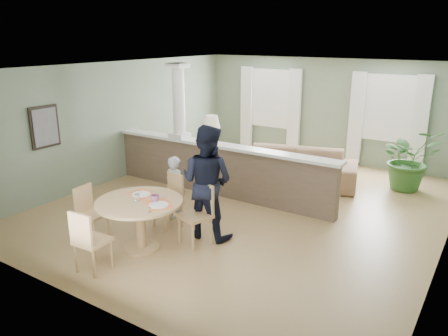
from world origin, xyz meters
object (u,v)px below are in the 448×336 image
Objects in this scene: chair_far_man at (199,211)px; chair_near at (88,239)px; dining_table at (140,211)px; child_person at (176,189)px; chair_side at (89,210)px; sofa at (294,167)px; houseplant at (409,159)px; man_person at (207,182)px; chair_far_boy at (170,198)px.

chair_far_man is 1.78m from chair_near.
dining_table is 1.19m from child_person.
chair_side is 0.74× the size of child_person.
sofa is 1.99× the size of houseplant.
man_person is at bearing -118.54° from houseplant.
chair_near is at bearing -97.85° from chair_far_man.
houseplant is at bearing 60.95° from dining_table.
houseplant is 6.02m from dining_table.
chair_side is at bearing -134.84° from chair_far_man.
chair_side is 1.53m from child_person.
man_person reaches higher than chair_far_man.
dining_table reaches higher than chair_side.
chair_far_man is at bearing -4.33° from chair_far_boy.
child_person is (-0.13, 2.09, 0.09)m from chair_near.
houseplant is 5.18m from child_person.
child_person is at bearing -127.70° from houseplant.
chair_far_boy is at bearing -91.74° from chair_near.
child_person is at bearing -90.14° from chair_near.
child_person is at bearing 101.90° from dining_table.
chair_far_man is (0.63, 0.68, -0.10)m from dining_table.
child_person is at bearing -33.87° from chair_side.
chair_far_man reaches higher than sofa.
man_person reaches higher than chair_near.
child_person is (0.73, 1.34, 0.11)m from chair_side.
chair_side is at bearing 31.80° from man_person.
dining_table is 0.71× the size of man_person.
houseplant is 1.13× the size of child_person.
houseplant is 5.12m from chair_far_man.
chair_far_boy reaches higher than dining_table.
chair_side is (-3.90, -5.44, -0.19)m from houseplant.
man_person is (-2.33, -4.29, 0.26)m from houseplant.
child_person is (-0.94, -3.04, 0.21)m from sofa.
dining_table is at bearing -115.73° from chair_far_man.
chair_far_boy is 0.50× the size of man_person.
chair_near is 2.07m from man_person.
sofa is 3.52m from chair_far_man.
sofa is at bearing -96.46° from man_person.
dining_table is at bearing 111.95° from child_person.
sofa is at bearing -26.25° from chair_side.
houseplant reaches higher than child_person.
man_person reaches higher than child_person.
chair_far_man is at bearing -116.63° from houseplant.
man_person is at bearing 15.40° from chair_far_boy.
chair_far_boy is 0.25m from child_person.
dining_table is at bearing -84.80° from chair_side.
sofa is 2.90× the size of chair_near.
chair_near is at bearing -74.97° from chair_far_boy.
dining_table is at bearing -100.78° from chair_near.
chair_side is (-1.60, -0.86, -0.05)m from chair_far_man.
sofa is at bearing 80.54° from dining_table.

